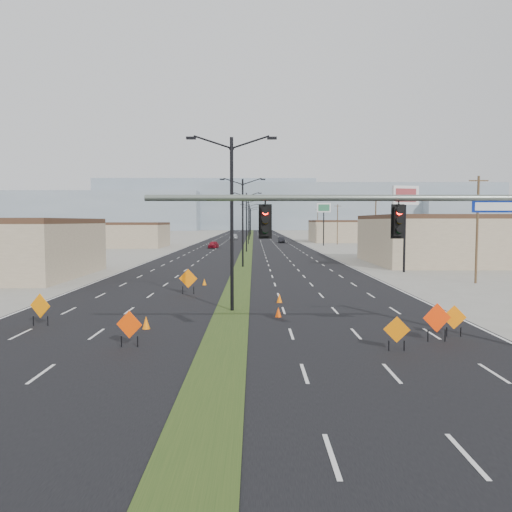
{
  "coord_description": "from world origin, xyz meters",
  "views": [
    {
      "loc": [
        1.27,
        -16.73,
        5.23
      ],
      "look_at": [
        1.39,
        12.3,
        3.2
      ],
      "focal_mm": 35.0,
      "sensor_mm": 36.0,
      "label": 1
    }
  ],
  "objects_px": {
    "construction_sign_3": "(397,331)",
    "pole_sign_east_far": "(324,211)",
    "car_mid": "(281,240)",
    "cone_3": "(204,282)",
    "construction_sign_5": "(437,319)",
    "construction_sign_4": "(454,318)",
    "streetlight_3": "(248,220)",
    "streetlight_6": "(251,221)",
    "signal_mast": "(447,233)",
    "cone_1": "(279,298)",
    "car_left": "(213,245)",
    "construction_sign_2": "(188,279)",
    "streetlight_2": "(246,220)",
    "streetlight_5": "(250,221)",
    "cone_0": "(146,323)",
    "streetlight_4": "(249,221)",
    "car_far": "(234,237)",
    "construction_sign_0": "(40,307)",
    "streetlight_1": "(243,220)",
    "streetlight_0": "(232,218)",
    "pole_sign_east_near": "(405,202)",
    "construction_sign_1": "(129,326)",
    "cone_2": "(278,312)"
  },
  "relations": [
    {
      "from": "car_left",
      "to": "car_mid",
      "type": "height_order",
      "value": "car_left"
    },
    {
      "from": "construction_sign_0",
      "to": "signal_mast",
      "type": "bearing_deg",
      "value": 1.61
    },
    {
      "from": "streetlight_4",
      "to": "cone_0",
      "type": "relative_size",
      "value": 15.65
    },
    {
      "from": "car_mid",
      "to": "cone_3",
      "type": "xyz_separation_m",
      "value": [
        -10.65,
        -79.82,
        -0.4
      ]
    },
    {
      "from": "streetlight_3",
      "to": "car_far",
      "type": "bearing_deg",
      "value": 98.74
    },
    {
      "from": "cone_3",
      "to": "construction_sign_4",
      "type": "bearing_deg",
      "value": -54.34
    },
    {
      "from": "cone_0",
      "to": "pole_sign_east_far",
      "type": "bearing_deg",
      "value": 76.29
    },
    {
      "from": "streetlight_5",
      "to": "construction_sign_0",
      "type": "xyz_separation_m",
      "value": [
        -9.38,
        -144.11,
        -4.46
      ]
    },
    {
      "from": "construction_sign_0",
      "to": "pole_sign_east_near",
      "type": "xyz_separation_m",
      "value": [
        26.09,
        26.31,
        6.19
      ]
    },
    {
      "from": "streetlight_2",
      "to": "construction_sign_5",
      "type": "xyz_separation_m",
      "value": [
        9.19,
        -63.47,
        -4.42
      ]
    },
    {
      "from": "streetlight_6",
      "to": "car_mid",
      "type": "bearing_deg",
      "value": -84.12
    },
    {
      "from": "construction_sign_5",
      "to": "pole_sign_east_far",
      "type": "distance_m",
      "value": 85.54
    },
    {
      "from": "streetlight_0",
      "to": "pole_sign_east_near",
      "type": "relative_size",
      "value": 1.14
    },
    {
      "from": "cone_2",
      "to": "car_left",
      "type": "bearing_deg",
      "value": 97.51
    },
    {
      "from": "cone_0",
      "to": "cone_3",
      "type": "bearing_deg",
      "value": 85.93
    },
    {
      "from": "streetlight_3",
      "to": "streetlight_4",
      "type": "distance_m",
      "value": 28.0
    },
    {
      "from": "construction_sign_1",
      "to": "construction_sign_3",
      "type": "xyz_separation_m",
      "value": [
        10.91,
        -0.65,
        -0.08
      ]
    },
    {
      "from": "streetlight_1",
      "to": "streetlight_5",
      "type": "relative_size",
      "value": 1.0
    },
    {
      "from": "cone_3",
      "to": "car_left",
      "type": "bearing_deg",
      "value": 93.89
    },
    {
      "from": "signal_mast",
      "to": "cone_1",
      "type": "bearing_deg",
      "value": 113.52
    },
    {
      "from": "cone_1",
      "to": "cone_3",
      "type": "distance_m",
      "value": 10.43
    },
    {
      "from": "streetlight_3",
      "to": "construction_sign_3",
      "type": "relative_size",
      "value": 7.07
    },
    {
      "from": "cone_2",
      "to": "pole_sign_east_near",
      "type": "bearing_deg",
      "value": 59.65
    },
    {
      "from": "construction_sign_0",
      "to": "cone_1",
      "type": "distance_m",
      "value": 14.2
    },
    {
      "from": "streetlight_5",
      "to": "construction_sign_5",
      "type": "relative_size",
      "value": 5.89
    },
    {
      "from": "car_left",
      "to": "construction_sign_5",
      "type": "xyz_separation_m",
      "value": [
        15.79,
        -75.43,
        0.32
      ]
    },
    {
      "from": "streetlight_5",
      "to": "cone_0",
      "type": "distance_m",
      "value": 145.01
    },
    {
      "from": "streetlight_3",
      "to": "streetlight_6",
      "type": "height_order",
      "value": "same"
    },
    {
      "from": "car_left",
      "to": "construction_sign_2",
      "type": "height_order",
      "value": "construction_sign_2"
    },
    {
      "from": "streetlight_2",
      "to": "streetlight_5",
      "type": "xyz_separation_m",
      "value": [
        0.0,
        84.0,
        0.0
      ]
    },
    {
      "from": "car_mid",
      "to": "cone_1",
      "type": "relative_size",
      "value": 6.77
    },
    {
      "from": "car_far",
      "to": "signal_mast",
      "type": "bearing_deg",
      "value": -83.96
    },
    {
      "from": "construction_sign_2",
      "to": "construction_sign_3",
      "type": "distance_m",
      "value": 18.92
    },
    {
      "from": "construction_sign_0",
      "to": "cone_3",
      "type": "xyz_separation_m",
      "value": [
        6.61,
        15.82,
        -0.68
      ]
    },
    {
      "from": "construction_sign_4",
      "to": "cone_0",
      "type": "relative_size",
      "value": 2.26
    },
    {
      "from": "streetlight_2",
      "to": "car_far",
      "type": "height_order",
      "value": "streetlight_2"
    },
    {
      "from": "construction_sign_2",
      "to": "cone_1",
      "type": "height_order",
      "value": "construction_sign_2"
    },
    {
      "from": "car_left",
      "to": "cone_0",
      "type": "xyz_separation_m",
      "value": [
        2.65,
        -72.82,
        -0.36
      ]
    },
    {
      "from": "car_left",
      "to": "construction_sign_1",
      "type": "distance_m",
      "value": 76.35
    },
    {
      "from": "construction_sign_2",
      "to": "construction_sign_5",
      "type": "bearing_deg",
      "value": -36.91
    },
    {
      "from": "car_far",
      "to": "cone_3",
      "type": "relative_size",
      "value": 9.69
    },
    {
      "from": "construction_sign_0",
      "to": "cone_0",
      "type": "xyz_separation_m",
      "value": [
        5.43,
        -0.76,
        -0.64
      ]
    },
    {
      "from": "streetlight_5",
      "to": "construction_sign_2",
      "type": "distance_m",
      "value": 133.35
    },
    {
      "from": "streetlight_6",
      "to": "cone_2",
      "type": "relative_size",
      "value": 17.63
    },
    {
      "from": "streetlight_0",
      "to": "construction_sign_3",
      "type": "bearing_deg",
      "value": -52.06
    },
    {
      "from": "construction_sign_3",
      "to": "pole_sign_east_far",
      "type": "relative_size",
      "value": 0.16
    },
    {
      "from": "car_mid",
      "to": "construction_sign_5",
      "type": "distance_m",
      "value": 99.01
    },
    {
      "from": "car_left",
      "to": "cone_0",
      "type": "distance_m",
      "value": 72.87
    },
    {
      "from": "streetlight_5",
      "to": "cone_2",
      "type": "relative_size",
      "value": 17.63
    },
    {
      "from": "car_left",
      "to": "construction_sign_4",
      "type": "distance_m",
      "value": 76.39
    }
  ]
}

